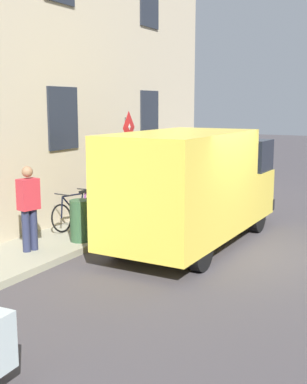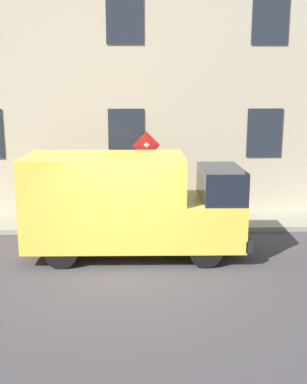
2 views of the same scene
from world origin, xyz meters
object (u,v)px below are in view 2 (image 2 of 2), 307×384
(bicycle_purple, at_px, (144,206))
(litter_bin, at_px, (85,211))
(bicycle_green, at_px, (171,206))
(bicycle_black, at_px, (117,206))
(sign_post_stacked, at_px, (146,166))
(bicycle_orange, at_px, (197,206))
(pedestrian, at_px, (50,192))
(delivery_van, at_px, (130,202))

(bicycle_purple, relative_size, litter_bin, 1.90)
(bicycle_green, xyz_separation_m, bicycle_black, (0.00, 1.65, 0.00))
(sign_post_stacked, height_order, bicycle_orange, sign_post_stacked)
(bicycle_green, relative_size, bicycle_black, 1.00)
(bicycle_orange, xyz_separation_m, bicycle_black, (-0.00, 2.48, 0.00))
(bicycle_orange, distance_m, bicycle_green, 0.83)
(bicycle_black, distance_m, pedestrian, 2.10)
(pedestrian, xyz_separation_m, litter_bin, (-0.46, -1.07, -0.48))
(sign_post_stacked, xyz_separation_m, bicycle_green, (0.94, -0.77, -1.40))
(delivery_van, relative_size, litter_bin, 5.97)
(delivery_van, xyz_separation_m, bicycle_black, (2.85, 0.44, -0.82))
(bicycle_black, relative_size, pedestrian, 1.00)
(bicycle_purple, distance_m, litter_bin, 1.93)
(sign_post_stacked, height_order, pedestrian, sign_post_stacked)
(sign_post_stacked, distance_m, litter_bin, 2.24)
(bicycle_black, bearing_deg, bicycle_green, -176.49)
(bicycle_black, bearing_deg, pedestrian, 13.37)
(pedestrian, bearing_deg, delivery_van, -123.23)
(bicycle_orange, bearing_deg, sign_post_stacked, 37.91)
(sign_post_stacked, bearing_deg, bicycle_green, -39.39)
(bicycle_orange, distance_m, litter_bin, 3.49)
(pedestrian, bearing_deg, bicycle_green, -72.02)
(bicycle_black, bearing_deg, bicycle_purple, -176.49)
(sign_post_stacked, relative_size, pedestrian, 1.53)
(pedestrian, relative_size, litter_bin, 1.91)
(delivery_van, height_order, bicycle_purple, delivery_van)
(sign_post_stacked, xyz_separation_m, bicycle_black, (0.94, 0.88, -1.40))
(sign_post_stacked, bearing_deg, bicycle_purple, 3.23)
(bicycle_black, bearing_deg, delivery_van, 102.37)
(bicycle_green, bearing_deg, bicycle_purple, -6.91)
(pedestrian, bearing_deg, sign_post_stacked, -89.16)
(sign_post_stacked, height_order, litter_bin, sign_post_stacked)
(bicycle_orange, height_order, bicycle_green, same)
(sign_post_stacked, relative_size, delivery_van, 0.49)
(sign_post_stacked, bearing_deg, bicycle_black, 43.00)
(sign_post_stacked, relative_size, bicycle_black, 1.54)
(bicycle_black, xyz_separation_m, pedestrian, (-0.34, 1.99, 0.56))
(bicycle_green, xyz_separation_m, pedestrian, (-0.34, 3.64, 0.56))
(bicycle_green, height_order, litter_bin, litter_bin)
(bicycle_purple, relative_size, pedestrian, 1.00)
(bicycle_green, xyz_separation_m, bicycle_purple, (0.00, 0.83, 0.00))
(bicycle_purple, bearing_deg, delivery_van, 80.49)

